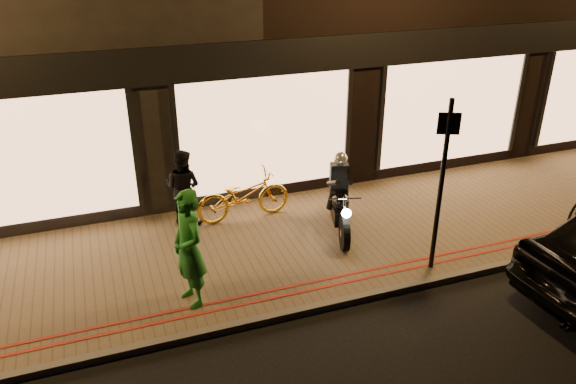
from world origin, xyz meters
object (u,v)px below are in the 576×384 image
Objects in this scene: motorcycle at (340,202)px; sign_post at (442,178)px; person_green at (189,249)px; bicycle_gold at (243,196)px.

motorcycle is 0.63× the size of sign_post.
motorcycle is 2.24m from sign_post.
sign_post is 1.57× the size of person_green.
sign_post is 1.57× the size of bicycle_gold.
person_green is at bearing -141.13° from motorcycle.
person_green reaches higher than bicycle_gold.
person_green is (-4.08, 0.42, -0.72)m from sign_post.
person_green is (-1.52, -2.43, 0.45)m from bicycle_gold.
bicycle_gold is at bearing 160.62° from motorcycle.
person_green is at bearing 174.14° from sign_post.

